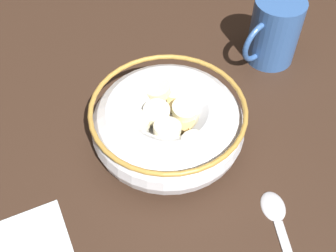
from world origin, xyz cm
name	(u,v)px	position (x,y,z in cm)	size (l,w,h in cm)	color
ground_plane	(168,146)	(0.00, 0.00, -1.00)	(98.90, 98.90, 2.00)	#332116
cereal_bowl	(168,124)	(0.02, 0.02, 3.49)	(18.53, 18.53, 6.48)	silver
spoon	(281,228)	(-1.02, 17.14, 0.32)	(10.80, 14.39, 0.80)	#B7B7BC
coffee_mug	(274,31)	(-21.71, -1.73, 4.86)	(10.19, 7.07, 9.73)	#335999
folded_napkin	(11,247)	(21.80, -0.53, 0.15)	(11.81, 7.09, 0.30)	silver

